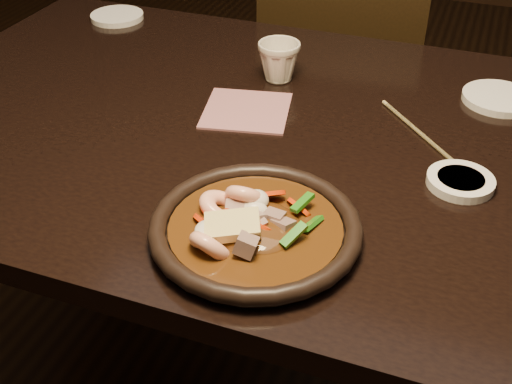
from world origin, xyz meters
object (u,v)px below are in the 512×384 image
(table, at_px, (315,173))
(chair, at_px, (340,87))
(tea_cup, at_px, (279,60))
(plate, at_px, (255,229))

(table, relative_size, chair, 1.75)
(table, distance_m, tea_cup, 0.25)
(chair, height_order, tea_cup, chair)
(table, distance_m, plate, 0.30)
(table, height_order, tea_cup, tea_cup)
(table, distance_m, chair, 0.72)
(chair, height_order, plate, chair)
(plate, bearing_deg, chair, 96.40)
(chair, xyz_separation_m, plate, (0.11, -0.98, 0.27))
(chair, relative_size, plate, 3.17)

